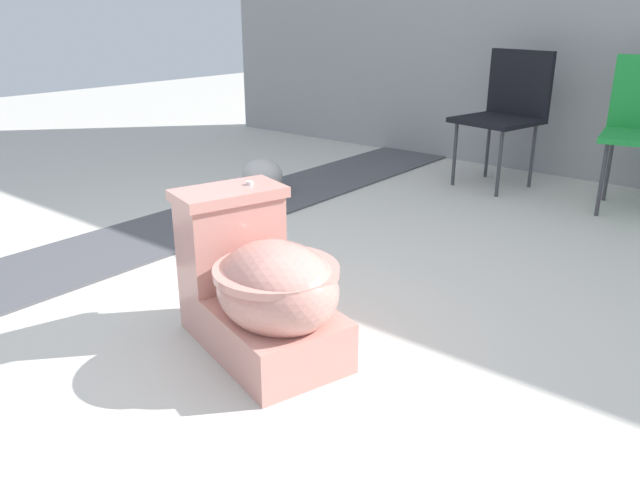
% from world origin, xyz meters
% --- Properties ---
extents(ground_plane, '(14.00, 14.00, 0.00)m').
position_xyz_m(ground_plane, '(0.00, 0.00, 0.00)').
color(ground_plane, beige).
extents(gravel_strip, '(0.56, 8.00, 0.01)m').
position_xyz_m(gravel_strip, '(-1.10, 0.50, 0.01)').
color(gravel_strip, '#4C4C51').
rests_on(gravel_strip, ground).
extents(toilet, '(0.71, 0.54, 0.52)m').
position_xyz_m(toilet, '(0.09, -0.15, 0.22)').
color(toilet, tan).
rests_on(toilet, ground).
extents(folding_chair_left, '(0.52, 0.52, 0.83)m').
position_xyz_m(folding_chair_left, '(-0.19, 2.35, 0.51)').
color(folding_chair_left, black).
rests_on(folding_chair_left, ground).
extents(boulder_near, '(0.39, 0.38, 0.21)m').
position_xyz_m(boulder_near, '(-1.25, 1.22, 0.10)').
color(boulder_near, '#B7B2AD').
rests_on(boulder_near, ground).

